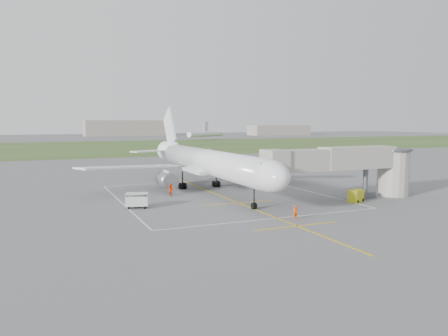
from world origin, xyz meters
name	(u,v)px	position (x,y,z in m)	size (l,w,h in m)	color
ground	(210,192)	(0.00, 0.00, 0.00)	(700.00, 700.00, 0.00)	#5A5A5D
grass_strip	(97,147)	(0.00, 130.00, 0.01)	(700.00, 120.00, 0.02)	#3D5023
apron_markings	(225,198)	(0.00, -5.82, 0.01)	(28.20, 60.00, 0.01)	#E5AD0D
airliner	(208,163)	(0.00, 0.75, 4.39)	(38.93, 46.75, 13.52)	white
jet_bridge	(353,165)	(15.72, -13.50, 4.74)	(23.40, 5.00, 7.20)	gray
gpu_unit	(356,196)	(14.63, -15.52, 0.79)	(2.53, 2.17, 1.61)	gold
baggage_cart	(137,200)	(-12.89, -8.15, 0.96)	(3.04, 2.33, 1.87)	silver
ramp_worker_nose	(295,213)	(1.40, -21.46, 0.80)	(0.59, 0.38, 1.61)	#FF4C08
ramp_worker_wing	(170,190)	(-6.58, -1.24, 0.87)	(0.85, 0.66, 1.74)	red
distant_hangars	(47,130)	(-16.15, 265.19, 5.17)	(345.00, 49.00, 12.00)	gray
distant_aircraft	(80,136)	(-2.24, 176.97, 3.59)	(165.73, 37.77, 8.85)	white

